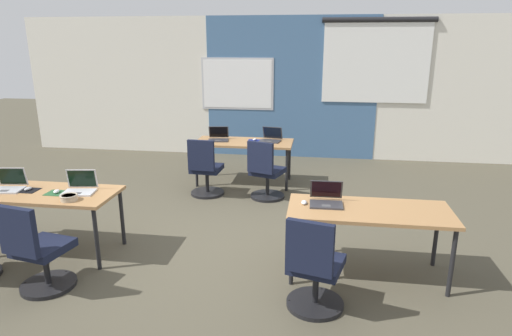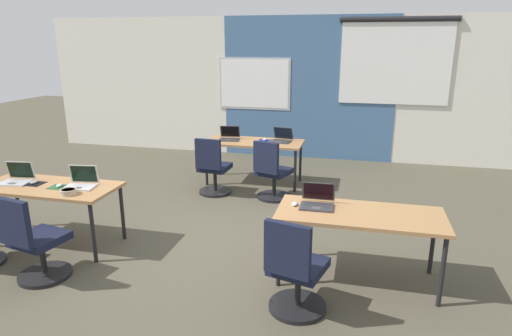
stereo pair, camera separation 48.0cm
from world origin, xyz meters
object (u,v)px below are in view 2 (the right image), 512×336
chair_far_right (272,175)px  laptop_near_left_end (17,178)px  snack_bowl (69,191)px  desk_far_center (254,145)px  laptop_near_left_inner (81,182)px  laptop_near_right_inner (317,201)px  mouse_near_left_inner (59,185)px  laptop_far_left (229,137)px  mouse_near_left_end (34,182)px  mouse_far_right (265,139)px  chair_far_left (213,171)px  desk_near_left (48,190)px  mouse_near_right_inner (295,204)px  chair_near_right_inner (295,274)px  desk_near_right (360,218)px  chair_near_left_inner (35,246)px  laptop_far_right (281,139)px

chair_far_right → laptop_near_left_end: (-2.63, -2.07, 0.39)m
laptop_near_left_end → snack_bowl: size_ratio=2.05×
desk_far_center → laptop_near_left_inner: size_ratio=4.35×
laptop_near_right_inner → mouse_near_left_inner: bearing=-179.0°
laptop_far_left → mouse_near_left_end: size_ratio=3.61×
mouse_far_right → chair_far_left: chair_far_left is taller
desk_near_left → laptop_near_right_inner: size_ratio=4.77×
mouse_near_right_inner → chair_near_right_inner: 0.84m
laptop_near_right_inner → mouse_near_left_inner: 2.91m
desk_near_right → chair_near_left_inner: size_ratio=1.74×
laptop_far_right → chair_near_left_inner: (-1.79, -3.66, -0.39)m
desk_near_left → mouse_near_left_end: bearing=175.0°
mouse_near_left_inner → mouse_far_right: bearing=58.9°
mouse_near_right_inner → laptop_far_left: laptop_far_left is taller
mouse_far_right → laptop_near_right_inner: bearing=-67.5°
chair_far_right → snack_bowl: bearing=70.9°
mouse_near_right_inner → chair_near_right_inner: size_ratio=0.11×
chair_near_left_inner → laptop_far_left: bearing=-93.5°
mouse_near_right_inner → chair_far_left: 2.61m
laptop_far_left → chair_near_right_inner: bearing=-74.0°
mouse_near_left_end → snack_bowl: size_ratio=0.59×
laptop_near_left_end → mouse_near_left_end: (0.23, -0.00, -0.03)m
desk_near_left → chair_near_left_inner: size_ratio=1.74×
laptop_near_right_inner → mouse_near_left_end: 3.27m
chair_far_right → desk_near_right: bearing=140.5°
mouse_near_left_inner → laptop_near_right_inner: bearing=2.1°
desk_near_left → laptop_near_left_end: size_ratio=4.39×
laptop_far_left → chair_near_left_inner: size_ratio=0.41×
chair_near_right_inner → chair_far_left: bearing=-43.8°
mouse_near_left_inner → laptop_near_left_end: laptop_near_left_end is taller
mouse_near_left_inner → laptop_near_left_end: size_ratio=0.30×
mouse_far_right → chair_far_right: bearing=-70.2°
chair_far_left → chair_near_left_inner: 2.98m
mouse_near_right_inner → laptop_near_left_end: bearing=-179.5°
desk_near_left → laptop_near_left_end: (-0.43, 0.02, 0.11)m
laptop_near_left_inner → snack_bowl: (0.03, -0.27, -0.02)m
desk_far_center → laptop_near_right_inner: 3.02m
chair_far_right → desk_far_center: bearing=-39.0°
desk_near_left → laptop_far_right: bearing=53.0°
desk_far_center → mouse_far_right: (0.17, 0.08, 0.08)m
mouse_near_right_inner → chair_far_left: size_ratio=0.11×
desk_near_left → mouse_near_left_inner: size_ratio=14.52×
desk_near_right → mouse_near_right_inner: size_ratio=15.97×
laptop_near_left_end → mouse_near_left_end: laptop_near_left_end is taller
chair_far_right → mouse_near_left_end: chair_far_right is taller
mouse_near_right_inner → snack_bowl: bearing=-174.0°
desk_near_right → laptop_far_left: bearing=127.7°
laptop_far_right → chair_far_right: 0.90m
mouse_near_right_inner → desk_far_center: bearing=111.8°
desk_near_left → desk_far_center: 3.30m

